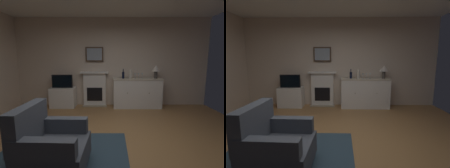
# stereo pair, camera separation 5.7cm
# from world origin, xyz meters

# --- Properties ---
(ground_plane) EXTENTS (6.10, 5.45, 0.10)m
(ground_plane) POSITION_xyz_m (0.00, 0.00, -0.05)
(ground_plane) COLOR #9E7042
(ground_plane) RESTS_ON ground
(wall_rear) EXTENTS (6.10, 0.06, 2.76)m
(wall_rear) POSITION_xyz_m (0.00, 2.69, 1.38)
(wall_rear) COLOR beige
(wall_rear) RESTS_ON ground_plane
(area_rug) EXTENTS (2.04, 1.93, 0.02)m
(area_rug) POSITION_xyz_m (-0.76, -0.41, 0.01)
(area_rug) COLOR #2D4251
(area_rug) RESTS_ON ground_plane
(fireplace_unit) EXTENTS (0.87, 0.30, 1.10)m
(fireplace_unit) POSITION_xyz_m (-0.54, 2.56, 0.55)
(fireplace_unit) COLOR white
(fireplace_unit) RESTS_ON ground_plane
(framed_picture) EXTENTS (0.55, 0.04, 0.45)m
(framed_picture) POSITION_xyz_m (-0.54, 2.61, 1.64)
(framed_picture) COLOR #473323
(sideboard_cabinet) EXTENTS (1.49, 0.49, 0.90)m
(sideboard_cabinet) POSITION_xyz_m (0.79, 2.39, 0.45)
(sideboard_cabinet) COLOR white
(sideboard_cabinet) RESTS_ON ground_plane
(table_lamp) EXTENTS (0.26, 0.26, 0.40)m
(table_lamp) POSITION_xyz_m (1.34, 2.39, 1.18)
(table_lamp) COLOR #4C4742
(table_lamp) RESTS_ON sideboard_cabinet
(wine_bottle) EXTENTS (0.08, 0.08, 0.29)m
(wine_bottle) POSITION_xyz_m (0.35, 2.41, 1.01)
(wine_bottle) COLOR black
(wine_bottle) RESTS_ON sideboard_cabinet
(wine_glass_left) EXTENTS (0.07, 0.07, 0.16)m
(wine_glass_left) POSITION_xyz_m (0.71, 2.35, 1.03)
(wine_glass_left) COLOR silver
(wine_glass_left) RESTS_ON sideboard_cabinet
(wine_glass_center) EXTENTS (0.07, 0.07, 0.16)m
(wine_glass_center) POSITION_xyz_m (0.82, 2.42, 1.03)
(wine_glass_center) COLOR silver
(wine_glass_center) RESTS_ON sideboard_cabinet
(wine_glass_right) EXTENTS (0.07, 0.07, 0.16)m
(wine_glass_right) POSITION_xyz_m (0.93, 2.42, 1.03)
(wine_glass_right) COLOR silver
(wine_glass_right) RESTS_ON sideboard_cabinet
(vase_decorative) EXTENTS (0.11, 0.11, 0.28)m
(vase_decorative) POSITION_xyz_m (0.57, 2.34, 1.04)
(vase_decorative) COLOR beige
(vase_decorative) RESTS_ON sideboard_cabinet
(tv_cabinet) EXTENTS (0.75, 0.42, 0.62)m
(tv_cabinet) POSITION_xyz_m (-1.52, 2.40, 0.31)
(tv_cabinet) COLOR white
(tv_cabinet) RESTS_ON ground_plane
(tv_set) EXTENTS (0.62, 0.07, 0.40)m
(tv_set) POSITION_xyz_m (-1.52, 2.38, 0.82)
(tv_set) COLOR black
(tv_set) RESTS_ON tv_cabinet
(armchair) EXTENTS (0.83, 0.80, 0.92)m
(armchair) POSITION_xyz_m (-0.79, -0.55, 0.38)
(armchair) COLOR #474C56
(armchair) RESTS_ON ground_plane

